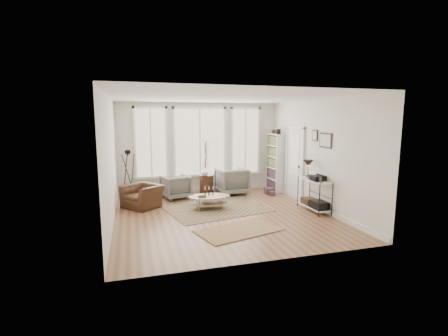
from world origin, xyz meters
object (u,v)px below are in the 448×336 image
object	(u,v)px
bookcase	(275,162)
side_table	(206,168)
low_shelf	(314,192)
accent_chair	(142,196)
armchair_left	(176,187)
coffee_table	(209,199)
armchair_right	(232,181)

from	to	relation	value
bookcase	side_table	xyz separation A→B (m)	(-2.35, -0.03, -0.08)
side_table	bookcase	bearing A→B (deg)	0.66
low_shelf	accent_chair	world-z (taller)	low_shelf
armchair_left	accent_chair	bearing A→B (deg)	21.87
coffee_table	armchair_right	size ratio (longest dim) A/B	1.23
coffee_table	side_table	size ratio (longest dim) A/B	0.62
armchair_right	accent_chair	world-z (taller)	armchair_right
accent_chair	side_table	bearing A→B (deg)	73.73
low_shelf	side_table	distance (m)	3.41
bookcase	side_table	distance (m)	2.35
side_table	accent_chair	world-z (taller)	side_table
accent_chair	armchair_left	bearing A→B (deg)	86.81
armchair_right	side_table	bearing A→B (deg)	-7.82
low_shelf	coffee_table	xyz separation A→B (m)	(-2.57, 0.95, -0.23)
low_shelf	coffee_table	world-z (taller)	low_shelf
side_table	armchair_right	bearing A→B (deg)	-2.86
bookcase	side_table	world-z (taller)	bookcase
low_shelf	armchair_left	distance (m)	4.05
bookcase	coffee_table	bearing A→B (deg)	-149.15
low_shelf	accent_chair	xyz separation A→B (m)	(-4.28, 1.62, -0.20)
armchair_right	coffee_table	bearing A→B (deg)	48.93
armchair_left	side_table	size ratio (longest dim) A/B	0.43
coffee_table	accent_chair	size ratio (longest dim) A/B	1.20
armchair_right	side_table	world-z (taller)	side_table
coffee_table	armchair_left	distance (m)	1.59
low_shelf	coffee_table	size ratio (longest dim) A/B	1.15
low_shelf	armchair_left	xyz separation A→B (m)	(-3.28, 2.37, -0.16)
armchair_left	armchair_right	bearing A→B (deg)	167.78
bookcase	side_table	size ratio (longest dim) A/B	1.13
bookcase	armchair_right	world-z (taller)	bookcase
bookcase	low_shelf	distance (m)	2.56
low_shelf	bookcase	bearing A→B (deg)	88.72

